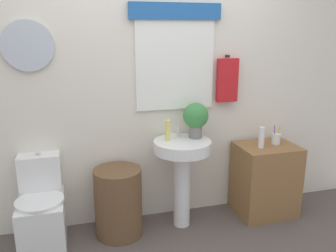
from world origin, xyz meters
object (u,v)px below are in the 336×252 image
object	(u,v)px
toilet	(42,211)
pedestal_sink	(182,163)
laundry_hamper	(118,202)
soap_bottle	(168,130)
potted_plant	(196,117)
toothbrush_cup	(276,139)
wooden_cabinet	(265,179)
lotion_bottle	(262,137)

from	to	relation	value
toilet	pedestal_sink	xyz separation A→B (m)	(1.21, -0.03, 0.31)
laundry_hamper	pedestal_sink	world-z (taller)	pedestal_sink
laundry_hamper	soap_bottle	xyz separation A→B (m)	(0.46, 0.05, 0.60)
toilet	potted_plant	distance (m)	1.52
soap_bottle	toilet	bearing A→B (deg)	-179.05
soap_bottle	toothbrush_cup	bearing A→B (deg)	-1.62
potted_plant	toothbrush_cup	world-z (taller)	potted_plant
toilet	potted_plant	world-z (taller)	potted_plant
pedestal_sink	wooden_cabinet	bearing A→B (deg)	0.00
soap_bottle	potted_plant	size ratio (longest dim) A/B	0.58
wooden_cabinet	pedestal_sink	bearing A→B (deg)	180.00
lotion_bottle	toothbrush_cup	bearing A→B (deg)	17.36
potted_plant	lotion_bottle	size ratio (longest dim) A/B	1.61
wooden_cabinet	laundry_hamper	bearing A→B (deg)	180.00
toilet	pedestal_sink	size ratio (longest dim) A/B	0.94
toilet	pedestal_sink	world-z (taller)	pedestal_sink
lotion_bottle	potted_plant	bearing A→B (deg)	170.69
toilet	pedestal_sink	distance (m)	1.25
wooden_cabinet	potted_plant	distance (m)	0.96
pedestal_sink	wooden_cabinet	world-z (taller)	pedestal_sink
toilet	soap_bottle	xyz separation A→B (m)	(1.09, 0.02, 0.61)
potted_plant	toilet	bearing A→B (deg)	-178.81
pedestal_sink	laundry_hamper	bearing A→B (deg)	180.00
soap_bottle	laundry_hamper	bearing A→B (deg)	-173.76
toilet	potted_plant	xyz separation A→B (m)	(1.35, 0.03, 0.71)
wooden_cabinet	toothbrush_cup	xyz separation A→B (m)	(0.10, 0.02, 0.40)
potted_plant	toothbrush_cup	distance (m)	0.84
laundry_hamper	soap_bottle	world-z (taller)	soap_bottle
pedestal_sink	toilet	bearing A→B (deg)	178.48
toilet	pedestal_sink	bearing A→B (deg)	-1.52
soap_bottle	toothbrush_cup	world-z (taller)	soap_bottle
soap_bottle	lotion_bottle	bearing A→B (deg)	-5.91
potted_plant	toothbrush_cup	xyz separation A→B (m)	(0.80, -0.04, -0.25)
potted_plant	lotion_bottle	xyz separation A→B (m)	(0.61, -0.10, -0.21)
pedestal_sink	toothbrush_cup	world-z (taller)	toothbrush_cup
wooden_cabinet	lotion_bottle	xyz separation A→B (m)	(-0.10, -0.04, 0.45)
laundry_hamper	lotion_bottle	xyz separation A→B (m)	(1.33, -0.04, 0.49)
pedestal_sink	potted_plant	xyz separation A→B (m)	(0.14, 0.06, 0.39)
laundry_hamper	pedestal_sink	bearing A→B (deg)	0.00
toothbrush_cup	wooden_cabinet	bearing A→B (deg)	-168.22
laundry_hamper	lotion_bottle	world-z (taller)	lotion_bottle
laundry_hamper	soap_bottle	bearing A→B (deg)	6.24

